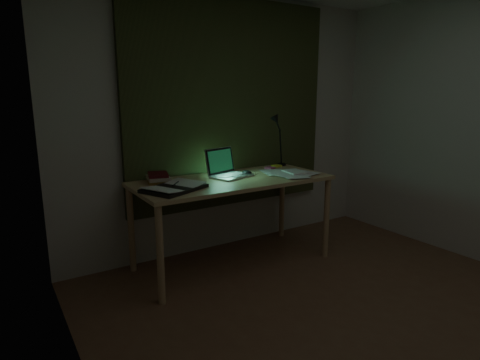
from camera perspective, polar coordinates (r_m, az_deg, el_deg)
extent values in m
cube|color=brown|center=(2.99, 20.18, -20.11)|extent=(3.50, 4.00, 0.00)
cube|color=beige|center=(4.05, -1.52, 7.85)|extent=(3.50, 0.00, 2.50)
cube|color=beige|center=(1.53, -19.38, -0.18)|extent=(0.00, 4.00, 2.50)
cube|color=#2B2F17|center=(4.01, -1.24, 10.67)|extent=(2.20, 0.06, 2.00)
ellipsoid|color=black|center=(3.79, 1.00, 1.09)|extent=(0.10, 0.12, 0.04)
cube|color=yellow|center=(4.21, 5.21, 2.03)|extent=(0.09, 0.09, 0.02)
cube|color=#E3588C|center=(4.09, 4.28, 1.73)|extent=(0.10, 0.10, 0.02)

